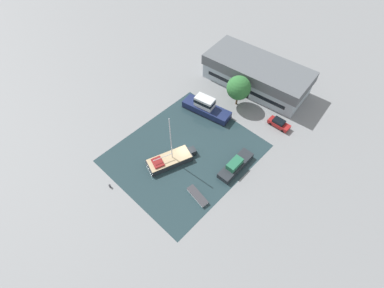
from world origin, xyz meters
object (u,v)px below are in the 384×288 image
Objects in this scene: quay_tree_near_building at (239,88)px; cabin_boat at (235,165)px; warehouse_building at (257,74)px; small_dinghy at (197,196)px; sailboat_moored at (170,160)px; motor_cruiser at (206,107)px; parked_car at (279,123)px.

quay_tree_near_building is 0.87× the size of cabin_boat.
warehouse_building is 31.95m from small_dinghy.
sailboat_moored reaches higher than warehouse_building.
warehouse_building is 14.54m from motor_cruiser.
parked_car is 0.99× the size of small_dinghy.
small_dinghy is (8.54, -1.90, -0.39)m from sailboat_moored.
warehouse_building is 8.07m from quay_tree_near_building.
motor_cruiser reaches higher than parked_car.
warehouse_building reaches higher than motor_cruiser.
motor_cruiser is at bearing 125.16° from sailboat_moored.
parked_car is 13.99m from cabin_boat.
parked_car is 0.41× the size of motor_cruiser.
sailboat_moored reaches higher than quay_tree_near_building.
quay_tree_near_building is at bearing -87.24° from parked_car.
quay_tree_near_building is (0.83, -7.89, 1.52)m from warehouse_building.
motor_cruiser is (-3.15, -6.38, -3.14)m from quay_tree_near_building.
sailboat_moored is 11.87m from cabin_boat.
quay_tree_near_building reaches higher than parked_car.
motor_cruiser is at bearing -105.15° from warehouse_building.
quay_tree_near_building reaches higher than small_dinghy.
cabin_boat is at bearing -1.77° from parked_car.
sailboat_moored is at bearing -144.19° from cabin_boat.
warehouse_building is 23.90m from cabin_boat.
sailboat_moored is (0.70, -20.42, -3.80)m from quay_tree_near_building.
parked_car is at bearing 4.26° from quay_tree_near_building.
quay_tree_near_building is at bearing 125.99° from cabin_boat.
sailboat_moored is at bearing -88.05° from quay_tree_near_building.
sailboat_moored reaches higher than parked_car.
sailboat_moored reaches higher than cabin_boat.
parked_car is at bearing -72.05° from motor_cruiser.
sailboat_moored is at bearing 86.73° from small_dinghy.
warehouse_building is at bearing 112.95° from sailboat_moored.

